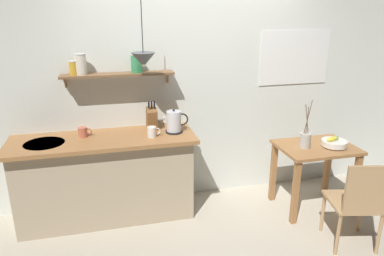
# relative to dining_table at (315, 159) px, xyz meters

# --- Properties ---
(ground_plane) EXTENTS (14.00, 14.00, 0.00)m
(ground_plane) POSITION_rel_dining_table_xyz_m (-1.20, 0.02, -0.58)
(ground_plane) COLOR #BCB29E
(back_wall) EXTENTS (6.80, 0.11, 2.70)m
(back_wall) POSITION_rel_dining_table_xyz_m (-1.00, 0.67, 0.77)
(back_wall) COLOR silver
(back_wall) RESTS_ON ground_plane
(kitchen_counter) EXTENTS (1.83, 0.63, 0.91)m
(kitchen_counter) POSITION_rel_dining_table_xyz_m (-2.20, 0.34, -0.12)
(kitchen_counter) COLOR tan
(kitchen_counter) RESTS_ON ground_plane
(wall_shelf) EXTENTS (1.12, 0.20, 0.34)m
(wall_shelf) POSITION_rel_dining_table_xyz_m (-2.05, 0.51, 0.97)
(wall_shelf) COLOR brown
(dining_table) EXTENTS (0.80, 0.60, 0.73)m
(dining_table) POSITION_rel_dining_table_xyz_m (0.00, 0.00, 0.00)
(dining_table) COLOR #9E6B3D
(dining_table) RESTS_ON ground_plane
(dining_chair_near) EXTENTS (0.52, 0.51, 0.88)m
(dining_chair_near) POSITION_rel_dining_table_xyz_m (-0.02, -0.75, -0.09)
(dining_chair_near) COLOR tan
(dining_chair_near) RESTS_ON ground_plane
(fruit_bowl) EXTENTS (0.26, 0.26, 0.12)m
(fruit_bowl) POSITION_rel_dining_table_xyz_m (0.16, -0.07, 0.19)
(fruit_bowl) COLOR silver
(fruit_bowl) RESTS_ON dining_table
(twig_vase) EXTENTS (0.12, 0.12, 0.51)m
(twig_vase) POSITION_rel_dining_table_xyz_m (-0.15, -0.01, 0.23)
(twig_vase) COLOR #B7B2A8
(twig_vase) RESTS_ON dining_table
(electric_kettle) EXTENTS (0.27, 0.18, 0.25)m
(electric_kettle) POSITION_rel_dining_table_xyz_m (-1.48, 0.31, 0.43)
(electric_kettle) COLOR black
(electric_kettle) RESTS_ON kitchen_counter
(knife_block) EXTENTS (0.10, 0.19, 0.32)m
(knife_block) POSITION_rel_dining_table_xyz_m (-1.69, 0.46, 0.45)
(knife_block) COLOR brown
(knife_block) RESTS_ON kitchen_counter
(coffee_mug_by_sink) EXTENTS (0.13, 0.09, 0.10)m
(coffee_mug_by_sink) POSITION_rel_dining_table_xyz_m (-2.39, 0.40, 0.37)
(coffee_mug_by_sink) COLOR #C6664C
(coffee_mug_by_sink) RESTS_ON kitchen_counter
(coffee_mug_spare) EXTENTS (0.13, 0.09, 0.10)m
(coffee_mug_spare) POSITION_rel_dining_table_xyz_m (-1.72, 0.23, 0.37)
(coffee_mug_spare) COLOR white
(coffee_mug_spare) RESTS_ON kitchen_counter
(pendant_lamp) EXTENTS (0.23, 0.23, 0.62)m
(pendant_lamp) POSITION_rel_dining_table_xyz_m (-1.78, 0.26, 1.09)
(pendant_lamp) COLOR black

